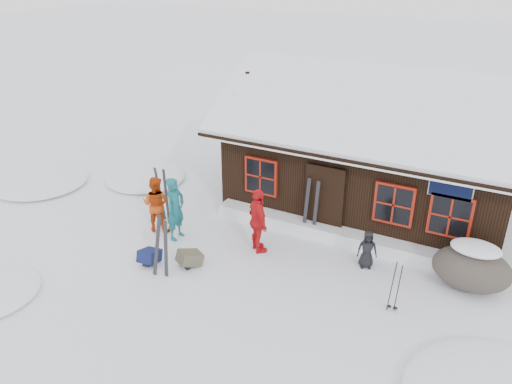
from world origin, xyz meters
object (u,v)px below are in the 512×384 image
ski_pair_left (161,248)px  backpack_olive (190,260)px  boulder (472,267)px  skier_teal (176,209)px  skier_crouched (367,249)px  ski_poles (395,288)px  skier_orange_right (258,221)px  skier_orange_left (156,204)px  backpack_blue (150,258)px

ski_pair_left → backpack_olive: bearing=74.3°
boulder → ski_pair_left: size_ratio=1.04×
boulder → backpack_olive: (-6.43, -2.40, -0.38)m
skier_teal → ski_pair_left: 1.92m
skier_crouched → ski_pair_left: (-4.28, -2.79, 0.32)m
skier_crouched → backpack_olive: 4.51m
ski_poles → skier_orange_right: bearing=168.0°
backpack_olive → skier_orange_left: bearing=178.6°
backpack_blue → boulder: bearing=13.3°
skier_crouched → skier_orange_left: bearing=166.9°
skier_orange_right → ski_poles: (3.82, -0.81, -0.30)m
ski_poles → skier_orange_left: bearing=176.1°
skier_teal → skier_orange_left: (-0.77, 0.11, -0.08)m
skier_teal → backpack_blue: 1.60m
ski_pair_left → skier_crouched: bearing=38.9°
backpack_olive → skier_crouched: bearing=56.4°
skier_teal → skier_orange_left: size_ratio=1.10×
ski_poles → ski_pair_left: bearing=-165.6°
boulder → ski_pair_left: 7.41m
skier_crouched → boulder: bearing=-14.5°
skier_orange_right → ski_pair_left: (-1.49, -2.17, -0.08)m
skier_orange_left → backpack_blue: skier_orange_left is taller
skier_orange_right → backpack_olive: (-1.21, -1.45, -0.75)m
backpack_blue → backpack_olive: size_ratio=0.98×
boulder → ski_poles: (-1.40, -1.76, 0.07)m
skier_teal → backpack_blue: size_ratio=3.22×
skier_teal → skier_orange_right: (2.33, 0.45, -0.00)m
skier_teal → skier_orange_right: size_ratio=1.00×
skier_teal → skier_orange_right: bearing=-78.8°
boulder → backpack_blue: bearing=-159.3°
backpack_olive → ski_poles: bearing=36.3°
skier_orange_left → ski_pair_left: (1.60, -1.83, -0.00)m
ski_poles → backpack_olive: size_ratio=2.25×
ski_pair_left → ski_poles: bearing=20.2°
ski_pair_left → backpack_olive: 1.03m
skier_crouched → backpack_olive: skier_crouched is taller
skier_teal → boulder: skier_teal is taller
skier_orange_left → backpack_blue: 1.89m
skier_orange_right → backpack_blue: 2.96m
skier_orange_right → backpack_blue: bearing=81.7°
skier_orange_left → backpack_olive: bearing=137.0°
skier_orange_right → boulder: size_ratio=1.00×
skier_teal → backpack_olive: 1.68m
skier_orange_right → ski_pair_left: size_ratio=1.04×
ski_pair_left → skier_orange_left: bearing=137.0°
ski_poles → backpack_blue: ski_poles is taller
boulder → ski_pair_left: bearing=-155.1°
skier_teal → ski_pair_left: bearing=-153.8°
skier_orange_right → backpack_olive: skier_orange_right is taller
skier_teal → skier_crouched: size_ratio=1.78×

